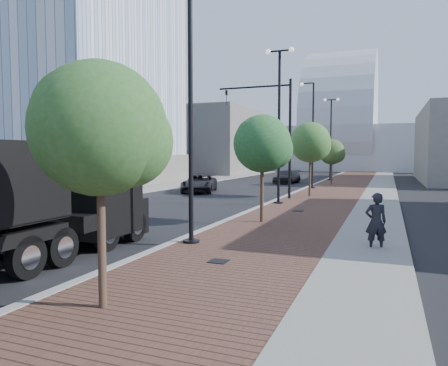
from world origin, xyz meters
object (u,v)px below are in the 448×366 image
(dump_truck, at_px, (9,216))
(dark_car_mid, at_px, (199,183))
(white_sedan, at_px, (62,223))
(pedestrian, at_px, (376,222))

(dump_truck, height_order, dark_car_mid, dump_truck)
(white_sedan, relative_size, pedestrian, 2.49)
(dump_truck, xyz_separation_m, white_sedan, (-0.88, 2.84, -0.67))
(dark_car_mid, height_order, pedestrian, pedestrian)
(white_sedan, height_order, dark_car_mid, white_sedan)
(dump_truck, relative_size, white_sedan, 2.88)
(dump_truck, bearing_deg, dark_car_mid, 101.54)
(dump_truck, relative_size, pedestrian, 7.16)
(dump_truck, distance_m, pedestrian, 10.75)
(pedestrian, bearing_deg, white_sedan, -1.08)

